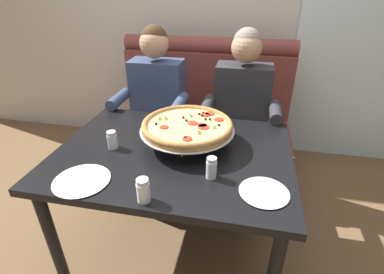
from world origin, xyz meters
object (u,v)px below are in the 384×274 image
at_px(dining_table, 174,163).
at_px(shaker_oregano, 143,192).
at_px(plate_near_right, 264,191).
at_px(plate_near_left, 81,179).
at_px(patio_chair, 338,87).
at_px(shaker_pepper_flakes, 211,169).
at_px(booth_bench, 202,129).
at_px(diner_left, 154,104).
at_px(diner_right, 241,111).
at_px(pizza, 187,126).
at_px(shaker_parmesan, 112,141).

height_order(dining_table, shaker_oregano, shaker_oregano).
bearing_deg(plate_near_right, plate_near_left, -174.16).
relative_size(shaker_oregano, plate_near_right, 0.50).
bearing_deg(patio_chair, plate_near_left, -125.80).
distance_m(shaker_oregano, plate_near_left, 0.33).
bearing_deg(shaker_oregano, shaker_pepper_flakes, 40.56).
height_order(booth_bench, diner_left, diner_left).
xyz_separation_m(booth_bench, plate_near_right, (0.48, -1.19, 0.35)).
height_order(dining_table, diner_right, diner_right).
bearing_deg(dining_table, pizza, 56.71).
relative_size(pizza, shaker_oregano, 4.74).
relative_size(diner_right, pizza, 2.46).
bearing_deg(plate_near_left, plate_near_right, 5.84).
distance_m(booth_bench, shaker_pepper_flakes, 1.21).
relative_size(diner_left, plate_near_left, 4.92).
relative_size(diner_right, plate_near_right, 5.86).
distance_m(diner_right, plate_near_right, 0.94).
xyz_separation_m(pizza, plate_near_left, (-0.40, -0.43, -0.10)).
xyz_separation_m(shaker_parmesan, shaker_pepper_flakes, (0.57, -0.16, 0.00)).
distance_m(diner_right, patio_chair, 1.65).
relative_size(booth_bench, shaker_oregano, 13.40).
bearing_deg(shaker_oregano, plate_near_left, 168.60).
xyz_separation_m(shaker_oregano, patio_chair, (1.34, 2.38, -0.26)).
relative_size(pizza, shaker_parmesan, 5.21).
height_order(diner_left, shaker_parmesan, diner_left).
height_order(shaker_parmesan, patio_chair, patio_chair).
height_order(shaker_parmesan, shaker_pepper_flakes, shaker_pepper_flakes).
distance_m(booth_bench, shaker_oregano, 1.40).
bearing_deg(pizza, shaker_pepper_flakes, -58.30).
distance_m(booth_bench, diner_right, 0.53).
xyz_separation_m(booth_bench, shaker_oregano, (-0.02, -1.34, 0.39)).
relative_size(dining_table, shaker_pepper_flakes, 11.69).
relative_size(booth_bench, shaker_parmesan, 14.74).
relative_size(shaker_parmesan, shaker_pepper_flakes, 0.92).
bearing_deg(dining_table, plate_near_left, -134.82).
height_order(booth_bench, dining_table, booth_bench).
bearing_deg(shaker_oregano, pizza, 81.50).
relative_size(shaker_oregano, patio_chair, 0.13).
bearing_deg(shaker_parmesan, shaker_pepper_flakes, -15.56).
xyz_separation_m(pizza, shaker_oregano, (-0.07, -0.50, -0.06)).
relative_size(pizza, shaker_pepper_flakes, 4.82).
bearing_deg(patio_chair, pizza, -123.99).
relative_size(shaker_parmesan, patio_chair, 0.12).
bearing_deg(shaker_parmesan, patio_chair, 50.46).
bearing_deg(shaker_oregano, booth_bench, 89.36).
xyz_separation_m(diner_left, patio_chair, (1.65, 1.30, -0.19)).
relative_size(booth_bench, pizza, 2.83).
xyz_separation_m(shaker_parmesan, plate_near_left, (-0.01, -0.31, -0.03)).
height_order(dining_table, shaker_parmesan, shaker_parmesan).
bearing_deg(shaker_parmesan, plate_near_right, -15.44).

